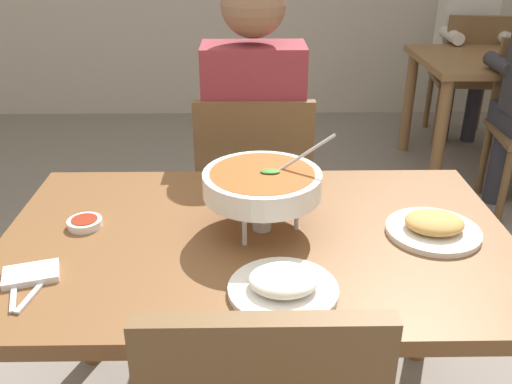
{
  "coord_description": "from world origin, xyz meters",
  "views": [
    {
      "loc": [
        -0.02,
        -1.23,
        1.44
      ],
      "look_at": [
        0.0,
        0.15,
        0.77
      ],
      "focal_mm": 39.02,
      "sensor_mm": 36.0,
      "label": 1
    }
  ],
  "objects_px": {
    "diner_main": "(253,131)",
    "patron_bg_right": "(466,35)",
    "chair_diner_main": "(254,191)",
    "appetizer_plate": "(434,227)",
    "curry_bowl": "(262,184)",
    "sauce_dish": "(85,223)",
    "dining_table_main": "(257,270)",
    "dining_table_far": "(501,78)",
    "rice_plate": "(283,285)",
    "chair_bg_right": "(469,72)"
  },
  "relations": [
    {
      "from": "sauce_dish",
      "to": "chair_bg_right",
      "type": "xyz_separation_m",
      "value": [
        1.97,
        2.52,
        -0.22
      ]
    },
    {
      "from": "dining_table_main",
      "to": "dining_table_far",
      "type": "distance_m",
      "value": 2.56
    },
    {
      "from": "appetizer_plate",
      "to": "chair_diner_main",
      "type": "bearing_deg",
      "value": 123.09
    },
    {
      "from": "patron_bg_right",
      "to": "curry_bowl",
      "type": "bearing_deg",
      "value": -119.34
    },
    {
      "from": "diner_main",
      "to": "sauce_dish",
      "type": "bearing_deg",
      "value": -123.88
    },
    {
      "from": "chair_diner_main",
      "to": "chair_bg_right",
      "type": "xyz_separation_m",
      "value": [
        1.52,
        1.88,
        0.0
      ]
    },
    {
      "from": "rice_plate",
      "to": "dining_table_main",
      "type": "bearing_deg",
      "value": 101.87
    },
    {
      "from": "diner_main",
      "to": "appetizer_plate",
      "type": "relative_size",
      "value": 5.46
    },
    {
      "from": "curry_bowl",
      "to": "sauce_dish",
      "type": "bearing_deg",
      "value": 177.52
    },
    {
      "from": "rice_plate",
      "to": "chair_bg_right",
      "type": "bearing_deg",
      "value": 62.49
    },
    {
      "from": "diner_main",
      "to": "sauce_dish",
      "type": "xyz_separation_m",
      "value": [
        -0.45,
        -0.67,
        -0.01
      ]
    },
    {
      "from": "curry_bowl",
      "to": "appetizer_plate",
      "type": "relative_size",
      "value": 1.39
    },
    {
      "from": "dining_table_main",
      "to": "diner_main",
      "type": "height_order",
      "value": "diner_main"
    },
    {
      "from": "rice_plate",
      "to": "patron_bg_right",
      "type": "height_order",
      "value": "patron_bg_right"
    },
    {
      "from": "dining_table_main",
      "to": "dining_table_far",
      "type": "xyz_separation_m",
      "value": [
        1.51,
        2.06,
        -0.02
      ]
    },
    {
      "from": "chair_diner_main",
      "to": "patron_bg_right",
      "type": "height_order",
      "value": "patron_bg_right"
    },
    {
      "from": "dining_table_far",
      "to": "patron_bg_right",
      "type": "distance_m",
      "value": 0.62
    },
    {
      "from": "curry_bowl",
      "to": "rice_plate",
      "type": "bearing_deg",
      "value": -82.21
    },
    {
      "from": "dining_table_main",
      "to": "dining_table_far",
      "type": "relative_size",
      "value": 1.31
    },
    {
      "from": "curry_bowl",
      "to": "dining_table_far",
      "type": "height_order",
      "value": "curry_bowl"
    },
    {
      "from": "diner_main",
      "to": "curry_bowl",
      "type": "xyz_separation_m",
      "value": [
        0.01,
        -0.69,
        0.1
      ]
    },
    {
      "from": "rice_plate",
      "to": "dining_table_far",
      "type": "xyz_separation_m",
      "value": [
        1.46,
        2.31,
        -0.15
      ]
    },
    {
      "from": "sauce_dish",
      "to": "chair_bg_right",
      "type": "relative_size",
      "value": 0.1
    },
    {
      "from": "appetizer_plate",
      "to": "patron_bg_right",
      "type": "height_order",
      "value": "patron_bg_right"
    },
    {
      "from": "diner_main",
      "to": "chair_bg_right",
      "type": "bearing_deg",
      "value": 50.55
    },
    {
      "from": "dining_table_main",
      "to": "sauce_dish",
      "type": "relative_size",
      "value": 14.51
    },
    {
      "from": "appetizer_plate",
      "to": "sauce_dish",
      "type": "xyz_separation_m",
      "value": [
        -0.91,
        0.05,
        -0.01
      ]
    },
    {
      "from": "diner_main",
      "to": "dining_table_far",
      "type": "bearing_deg",
      "value": 41.52
    },
    {
      "from": "chair_diner_main",
      "to": "appetizer_plate",
      "type": "distance_m",
      "value": 0.86
    },
    {
      "from": "chair_diner_main",
      "to": "rice_plate",
      "type": "bearing_deg",
      "value": -86.84
    },
    {
      "from": "chair_diner_main",
      "to": "appetizer_plate",
      "type": "height_order",
      "value": "chair_diner_main"
    },
    {
      "from": "curry_bowl",
      "to": "dining_table_far",
      "type": "bearing_deg",
      "value": 53.6
    },
    {
      "from": "dining_table_far",
      "to": "chair_bg_right",
      "type": "relative_size",
      "value": 1.11
    },
    {
      "from": "diner_main",
      "to": "rice_plate",
      "type": "height_order",
      "value": "diner_main"
    },
    {
      "from": "dining_table_main",
      "to": "chair_diner_main",
      "type": "relative_size",
      "value": 1.45
    },
    {
      "from": "dining_table_main",
      "to": "chair_bg_right",
      "type": "distance_m",
      "value": 2.99
    },
    {
      "from": "chair_diner_main",
      "to": "diner_main",
      "type": "relative_size",
      "value": 0.69
    },
    {
      "from": "sauce_dish",
      "to": "dining_table_far",
      "type": "relative_size",
      "value": 0.09
    },
    {
      "from": "patron_bg_right",
      "to": "diner_main",
      "type": "bearing_deg",
      "value": -127.6
    },
    {
      "from": "curry_bowl",
      "to": "appetizer_plate",
      "type": "height_order",
      "value": "curry_bowl"
    },
    {
      "from": "sauce_dish",
      "to": "patron_bg_right",
      "type": "distance_m",
      "value": 3.26
    },
    {
      "from": "chair_diner_main",
      "to": "appetizer_plate",
      "type": "bearing_deg",
      "value": -56.91
    },
    {
      "from": "curry_bowl",
      "to": "diner_main",
      "type": "bearing_deg",
      "value": 91.13
    },
    {
      "from": "chair_diner_main",
      "to": "rice_plate",
      "type": "height_order",
      "value": "chair_diner_main"
    },
    {
      "from": "rice_plate",
      "to": "sauce_dish",
      "type": "relative_size",
      "value": 2.67
    },
    {
      "from": "diner_main",
      "to": "patron_bg_right",
      "type": "xyz_separation_m",
      "value": [
        1.49,
        1.94,
        0.0
      ]
    },
    {
      "from": "chair_diner_main",
      "to": "patron_bg_right",
      "type": "relative_size",
      "value": 0.69
    },
    {
      "from": "dining_table_main",
      "to": "appetizer_plate",
      "type": "xyz_separation_m",
      "value": [
        0.45,
        -0.0,
        0.13
      ]
    },
    {
      "from": "appetizer_plate",
      "to": "sauce_dish",
      "type": "height_order",
      "value": "appetizer_plate"
    },
    {
      "from": "dining_table_far",
      "to": "sauce_dish",
      "type": "bearing_deg",
      "value": -134.31
    }
  ]
}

